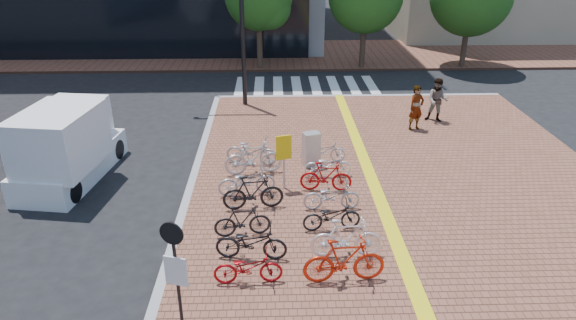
{
  "coord_description": "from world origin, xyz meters",
  "views": [
    {
      "loc": [
        -1.27,
        -12.27,
        7.96
      ],
      "look_at": [
        -0.83,
        2.02,
        1.3
      ],
      "focal_mm": 32.0,
      "sensor_mm": 36.0,
      "label": 1
    }
  ],
  "objects_px": {
    "bike_4": "(247,181)",
    "bike_6": "(252,151)",
    "bike_9": "(332,216)",
    "bike_10": "(332,196)",
    "pedestrian_b": "(438,100)",
    "utility_box": "(311,149)",
    "bike_3": "(253,192)",
    "notice_sign": "(175,265)",
    "bike_0": "(248,268)",
    "bike_7": "(344,261)",
    "box_truck": "(66,144)",
    "bike_5": "(253,158)",
    "bike_11": "(326,177)",
    "bike_1": "(251,242)",
    "bike_12": "(328,165)",
    "pedestrian_a": "(416,108)",
    "yellow_sign": "(284,152)",
    "bike_13": "(323,151)",
    "bike_2": "(242,221)",
    "bike_8": "(347,238)",
    "traffic_light_pole": "(206,3)"
  },
  "relations": [
    {
      "from": "bike_5",
      "to": "bike_7",
      "type": "bearing_deg",
      "value": -167.53
    },
    {
      "from": "bike_7",
      "to": "bike_10",
      "type": "relative_size",
      "value": 1.16
    },
    {
      "from": "bike_8",
      "to": "utility_box",
      "type": "height_order",
      "value": "utility_box"
    },
    {
      "from": "bike_4",
      "to": "bike_6",
      "type": "distance_m",
      "value": 2.26
    },
    {
      "from": "bike_1",
      "to": "yellow_sign",
      "type": "distance_m",
      "value": 3.93
    },
    {
      "from": "pedestrian_a",
      "to": "bike_12",
      "type": "bearing_deg",
      "value": -156.19
    },
    {
      "from": "bike_0",
      "to": "bike_1",
      "type": "bearing_deg",
      "value": -4.62
    },
    {
      "from": "bike_12",
      "to": "traffic_light_pole",
      "type": "height_order",
      "value": "traffic_light_pole"
    },
    {
      "from": "traffic_light_pole",
      "to": "bike_1",
      "type": "bearing_deg",
      "value": -79.5
    },
    {
      "from": "pedestrian_b",
      "to": "bike_1",
      "type": "bearing_deg",
      "value": -106.29
    },
    {
      "from": "bike_8",
      "to": "bike_2",
      "type": "bearing_deg",
      "value": 67.8
    },
    {
      "from": "bike_4",
      "to": "bike_8",
      "type": "height_order",
      "value": "bike_8"
    },
    {
      "from": "bike_5",
      "to": "utility_box",
      "type": "distance_m",
      "value": 2.09
    },
    {
      "from": "bike_7",
      "to": "box_truck",
      "type": "height_order",
      "value": "box_truck"
    },
    {
      "from": "bike_10",
      "to": "bike_13",
      "type": "distance_m",
      "value": 3.34
    },
    {
      "from": "utility_box",
      "to": "box_truck",
      "type": "xyz_separation_m",
      "value": [
        -8.18,
        -0.46,
        0.49
      ]
    },
    {
      "from": "bike_6",
      "to": "yellow_sign",
      "type": "distance_m",
      "value": 2.35
    },
    {
      "from": "bike_2",
      "to": "bike_10",
      "type": "height_order",
      "value": "bike_2"
    },
    {
      "from": "pedestrian_b",
      "to": "traffic_light_pole",
      "type": "relative_size",
      "value": 0.28
    },
    {
      "from": "bike_3",
      "to": "bike_6",
      "type": "relative_size",
      "value": 0.99
    },
    {
      "from": "bike_0",
      "to": "bike_8",
      "type": "relative_size",
      "value": 0.88
    },
    {
      "from": "bike_5",
      "to": "notice_sign",
      "type": "distance_m",
      "value": 7.56
    },
    {
      "from": "pedestrian_b",
      "to": "utility_box",
      "type": "distance_m",
      "value": 7.11
    },
    {
      "from": "bike_3",
      "to": "bike_13",
      "type": "distance_m",
      "value": 4.02
    },
    {
      "from": "pedestrian_a",
      "to": "traffic_light_pole",
      "type": "bearing_deg",
      "value": 136.0
    },
    {
      "from": "bike_9",
      "to": "bike_10",
      "type": "xyz_separation_m",
      "value": [
        0.12,
        1.12,
        0.02
      ]
    },
    {
      "from": "bike_2",
      "to": "bike_4",
      "type": "bearing_deg",
      "value": -8.62
    },
    {
      "from": "bike_13",
      "to": "traffic_light_pole",
      "type": "height_order",
      "value": "traffic_light_pole"
    },
    {
      "from": "bike_6",
      "to": "pedestrian_a",
      "type": "distance_m",
      "value": 7.34
    },
    {
      "from": "bike_9",
      "to": "bike_11",
      "type": "relative_size",
      "value": 0.99
    },
    {
      "from": "bike_3",
      "to": "bike_5",
      "type": "bearing_deg",
      "value": -5.42
    },
    {
      "from": "bike_3",
      "to": "notice_sign",
      "type": "relative_size",
      "value": 0.68
    },
    {
      "from": "bike_5",
      "to": "bike_11",
      "type": "distance_m",
      "value": 2.66
    },
    {
      "from": "bike_2",
      "to": "bike_9",
      "type": "bearing_deg",
      "value": -92.95
    },
    {
      "from": "bike_5",
      "to": "box_truck",
      "type": "relative_size",
      "value": 0.4
    },
    {
      "from": "bike_0",
      "to": "bike_3",
      "type": "height_order",
      "value": "bike_3"
    },
    {
      "from": "bike_6",
      "to": "utility_box",
      "type": "relative_size",
      "value": 1.49
    },
    {
      "from": "bike_7",
      "to": "bike_11",
      "type": "relative_size",
      "value": 1.19
    },
    {
      "from": "bike_0",
      "to": "yellow_sign",
      "type": "distance_m",
      "value": 4.88
    },
    {
      "from": "bike_0",
      "to": "pedestrian_b",
      "type": "distance_m",
      "value": 13.14
    },
    {
      "from": "bike_10",
      "to": "bike_5",
      "type": "bearing_deg",
      "value": 42.69
    },
    {
      "from": "bike_9",
      "to": "bike_10",
      "type": "height_order",
      "value": "bike_10"
    },
    {
      "from": "bike_1",
      "to": "bike_3",
      "type": "relative_size",
      "value": 1.0
    },
    {
      "from": "bike_11",
      "to": "traffic_light_pole",
      "type": "bearing_deg",
      "value": 33.05
    },
    {
      "from": "bike_0",
      "to": "bike_11",
      "type": "bearing_deg",
      "value": -28.92
    },
    {
      "from": "bike_7",
      "to": "bike_13",
      "type": "relative_size",
      "value": 1.21
    },
    {
      "from": "bike_8",
      "to": "pedestrian_b",
      "type": "height_order",
      "value": "pedestrian_b"
    },
    {
      "from": "pedestrian_b",
      "to": "box_truck",
      "type": "bearing_deg",
      "value": -139.51
    },
    {
      "from": "bike_4",
      "to": "pedestrian_a",
      "type": "xyz_separation_m",
      "value": [
        6.69,
        5.41,
        0.45
      ]
    },
    {
      "from": "bike_1",
      "to": "bike_12",
      "type": "distance_m",
      "value": 5.18
    }
  ]
}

